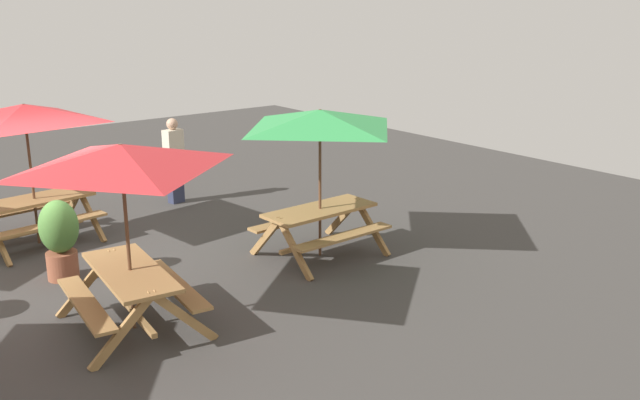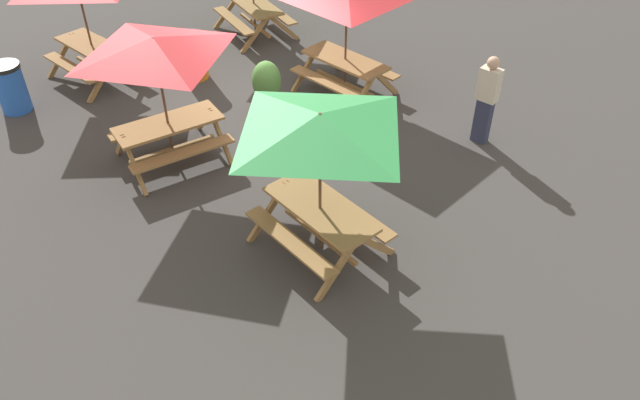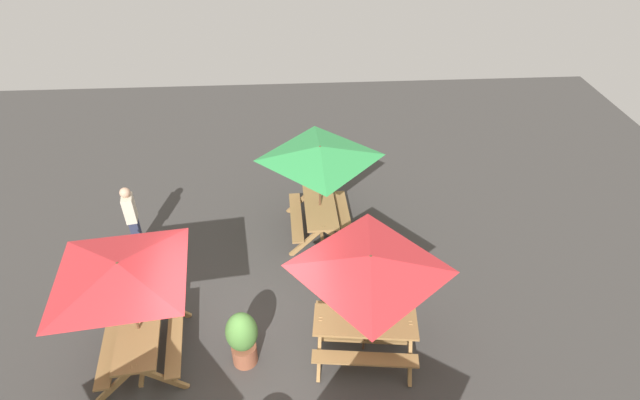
% 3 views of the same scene
% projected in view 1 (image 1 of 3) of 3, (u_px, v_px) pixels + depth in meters
% --- Properties ---
extents(ground_plane, '(24.00, 24.00, 0.00)m').
position_uv_depth(ground_plane, '(66.00, 279.00, 10.23)').
color(ground_plane, '#3D3A38').
rests_on(ground_plane, ground).
extents(picnic_table_0, '(2.81, 2.81, 2.34)m').
position_uv_depth(picnic_table_0, '(26.00, 124.00, 11.18)').
color(picnic_table_0, olive).
rests_on(picnic_table_0, ground).
extents(picnic_table_2, '(2.06, 2.06, 2.34)m').
position_uv_depth(picnic_table_2, '(320.00, 130.00, 10.64)').
color(picnic_table_2, olive).
rests_on(picnic_table_2, ground).
extents(picnic_table_4, '(2.22, 2.22, 2.34)m').
position_uv_depth(picnic_table_4, '(122.00, 171.00, 8.20)').
color(picnic_table_4, olive).
rests_on(picnic_table_4, ground).
extents(potted_plant_0, '(0.55, 0.55, 1.17)m').
position_uv_depth(potted_plant_0, '(60.00, 236.00, 10.10)').
color(potted_plant_0, '#935138').
rests_on(potted_plant_0, ground).
extents(person_standing, '(0.40, 0.28, 1.67)m').
position_uv_depth(person_standing, '(174.00, 158.00, 13.80)').
color(person_standing, '#2D334C').
rests_on(person_standing, ground).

